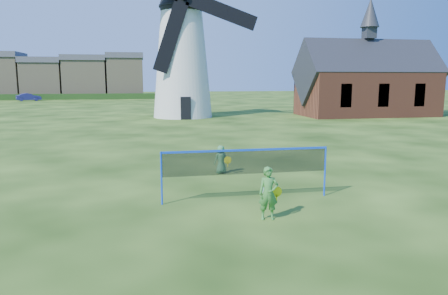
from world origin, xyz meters
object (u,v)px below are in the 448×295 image
chapel (367,83)px  player_boy (221,159)px  play_ball (264,191)px  car_right (29,97)px  badminton_net (246,163)px  windmill (182,55)px  player_girl (268,193)px

chapel → player_boy: chapel is taller
play_ball → player_boy: bearing=103.5°
chapel → car_right: chapel is taller
chapel → play_ball: 31.89m
play_ball → badminton_net: bearing=-144.4°
windmill → chapel: (17.87, -1.69, -2.65)m
player_girl → badminton_net: bearing=103.3°
player_girl → play_ball: player_girl is taller
player_boy → car_right: car_right is taller
windmill → badminton_net: (-0.84, -28.33, -4.66)m
player_girl → chapel: bearing=66.1°
badminton_net → player_girl: 1.90m
play_ball → car_right: bearing=109.3°
badminton_net → player_boy: size_ratio=4.66×
player_boy → car_right: size_ratio=0.29×
play_ball → windmill: bearing=89.7°
car_right → windmill: bearing=-166.6°
player_girl → car_right: 67.82m
chapel → car_right: 53.68m
windmill → play_ball: windmill is taller
player_girl → player_boy: bearing=101.4°
chapel → play_ball: bearing=-124.6°
windmill → player_girl: size_ratio=12.53×
player_boy → chapel: bearing=-145.5°
play_ball → car_right: size_ratio=0.06×
player_boy → play_ball: player_boy is taller
player_boy → play_ball: size_ratio=4.93×
windmill → player_boy: windmill is taller
badminton_net → car_right: (-21.09, 62.58, -0.52)m
badminton_net → player_girl: badminton_net is taller
windmill → player_girl: (-0.71, -30.17, -5.11)m
badminton_net → player_boy: badminton_net is taller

